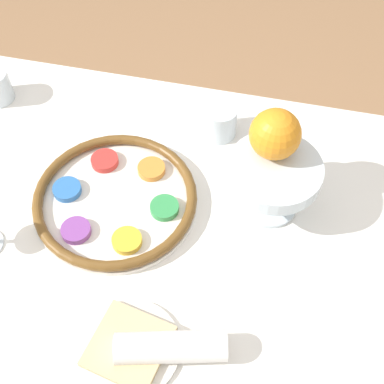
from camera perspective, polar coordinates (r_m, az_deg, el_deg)
name	(u,v)px	position (r m, az deg, el deg)	size (l,w,h in m)	color
ground_plane	(157,362)	(1.70, -3.70, -17.69)	(8.00, 8.00, 0.00)	#99704C
dining_table	(149,312)	(1.35, -4.57, -12.68)	(1.47, 0.81, 0.76)	white
seder_plate	(115,199)	(1.04, -8.18, -0.75)	(0.32, 0.32, 0.03)	silver
fruit_stand	(274,176)	(0.97, 8.71, 1.74)	(0.17, 0.17, 0.12)	silver
orange_fruit	(275,134)	(0.94, 8.86, 6.11)	(0.09, 0.09, 0.09)	orange
bread_plate	(129,347)	(0.91, -6.75, -16.11)	(0.17, 0.17, 0.02)	silver
napkin_roll	(171,347)	(0.88, -2.27, -16.20)	(0.19, 0.09, 0.05)	white
cup_mid	(220,121)	(1.13, 3.00, 7.55)	(0.07, 0.07, 0.07)	silver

